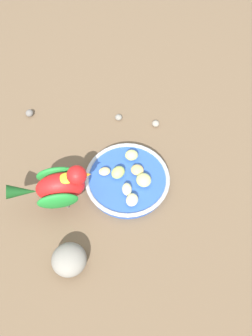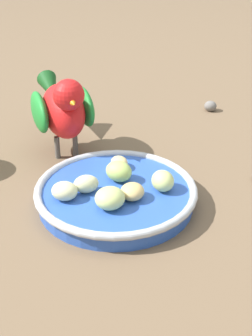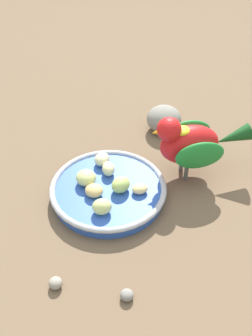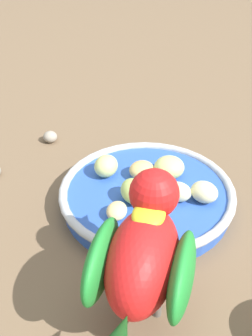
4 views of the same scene
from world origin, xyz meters
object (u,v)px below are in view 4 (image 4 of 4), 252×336
at_px(apple_piece_1, 117,211).
at_px(apple_piece_2, 178,192).
at_px(feeding_bowl, 148,197).
at_px(apple_piece_0, 137,190).
at_px(apple_piece_4, 169,167).
at_px(apple_piece_5, 142,170).
at_px(apple_piece_3, 204,192).
at_px(apple_piece_6, 108,165).
at_px(parrot, 142,260).
at_px(pebble_1, 50,137).

distance_m(apple_piece_1, apple_piece_2, 0.08).
relative_size(feeding_bowl, apple_piece_2, 6.58).
bearing_deg(apple_piece_0, apple_piece_1, -160.37).
height_order(apple_piece_4, apple_piece_5, apple_piece_4).
relative_size(apple_piece_3, apple_piece_4, 0.88).
xyz_separation_m(apple_piece_3, apple_piece_6, (-0.07, 0.11, 0.00)).
bearing_deg(apple_piece_2, feeding_bowl, 123.97).
bearing_deg(apple_piece_1, apple_piece_6, 64.85).
bearing_deg(parrot, feeding_bowl, 9.34).
height_order(apple_piece_0, apple_piece_2, apple_piece_0).
xyz_separation_m(apple_piece_2, parrot, (-0.13, -0.10, 0.05)).
height_order(feeding_bowl, apple_piece_2, apple_piece_2).
relative_size(apple_piece_2, apple_piece_5, 1.00).
xyz_separation_m(apple_piece_0, parrot, (-0.09, -0.13, 0.04)).
distance_m(apple_piece_6, pebble_1, 0.16).
bearing_deg(apple_piece_4, apple_piece_5, 148.76).
relative_size(apple_piece_1, apple_piece_5, 0.88).
relative_size(apple_piece_2, apple_piece_6, 0.97).
bearing_deg(feeding_bowl, apple_piece_2, -56.03).
relative_size(apple_piece_5, parrot, 0.20).
height_order(apple_piece_3, apple_piece_4, apple_piece_4).
relative_size(apple_piece_2, pebble_1, 1.56).
relative_size(apple_piece_3, apple_piece_5, 1.02).
distance_m(feeding_bowl, apple_piece_0, 0.03).
bearing_deg(pebble_1, apple_piece_5, -75.23).
relative_size(apple_piece_0, apple_piece_6, 1.09).
height_order(apple_piece_1, apple_piece_3, apple_piece_3).
bearing_deg(apple_piece_4, feeding_bowl, -161.76).
relative_size(apple_piece_6, parrot, 0.21).
distance_m(apple_piece_3, apple_piece_4, 0.06).
xyz_separation_m(apple_piece_3, apple_piece_4, (-0.01, 0.06, 0.00)).
bearing_deg(feeding_bowl, apple_piece_0, -172.10).
distance_m(apple_piece_5, pebble_1, 0.19).
bearing_deg(apple_piece_2, apple_piece_4, 64.10).
distance_m(apple_piece_0, apple_piece_6, 0.07).
xyz_separation_m(apple_piece_0, pebble_1, (-0.02, 0.22, -0.03)).
bearing_deg(apple_piece_6, apple_piece_1, -115.15).
bearing_deg(pebble_1, parrot, -101.38).
xyz_separation_m(feeding_bowl, parrot, (-0.11, -0.13, 0.07)).
bearing_deg(apple_piece_3, apple_piece_4, 94.52).
distance_m(feeding_bowl, apple_piece_2, 0.04).
xyz_separation_m(apple_piece_6, parrot, (-0.08, -0.20, 0.05)).
xyz_separation_m(apple_piece_1, parrot, (-0.05, -0.12, 0.05)).
relative_size(apple_piece_2, apple_piece_4, 0.86).
relative_size(apple_piece_1, apple_piece_4, 0.76).
relative_size(feeding_bowl, apple_piece_0, 5.81).
relative_size(feeding_bowl, apple_piece_1, 7.42).
bearing_deg(apple_piece_6, apple_piece_3, -58.28).
xyz_separation_m(parrot, pebble_1, (0.07, 0.35, -0.07)).
distance_m(apple_piece_0, apple_piece_4, 0.06).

